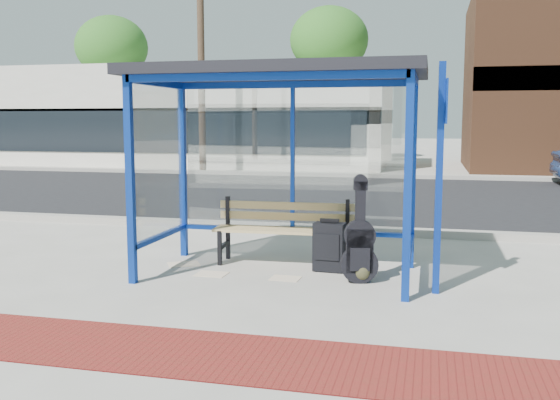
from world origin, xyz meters
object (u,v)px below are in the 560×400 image
(bench, at_px, (285,227))
(backpack, at_px, (362,266))
(suitcase, at_px, (329,247))
(guitar_bag, at_px, (360,246))

(bench, relative_size, backpack, 4.83)
(bench, height_order, suitcase, bench)
(suitcase, bearing_deg, guitar_bag, -43.84)
(bench, relative_size, suitcase, 2.77)
(guitar_bag, bearing_deg, backpack, 55.98)
(bench, distance_m, suitcase, 0.69)
(guitar_bag, height_order, suitcase, guitar_bag)
(bench, bearing_deg, suitcase, -25.30)
(guitar_bag, bearing_deg, bench, 132.47)
(suitcase, bearing_deg, bench, 161.21)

